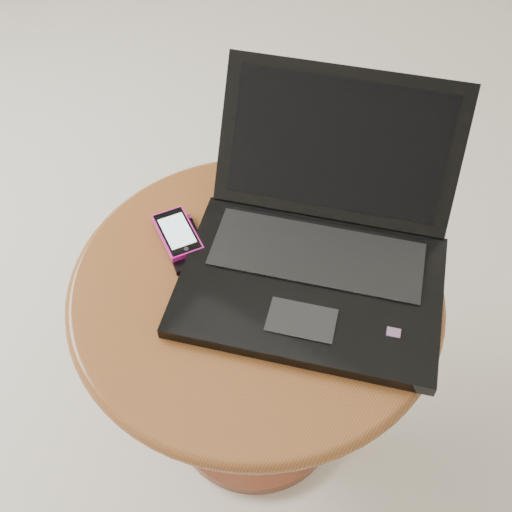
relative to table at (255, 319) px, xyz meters
The scene contains 4 objects.
table is the anchor object (origin of this frame).
laptop 0.18m from the table, 57.76° to the left, with size 0.51×0.52×0.23m.
phone_black 0.18m from the table, behind, with size 0.12×0.11×0.01m.
phone_pink 0.20m from the table, behind, with size 0.12×0.10×0.01m.
Camera 1 is at (0.22, -0.41, 1.28)m, focal length 44.82 mm.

